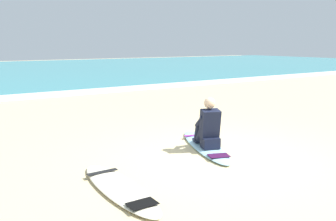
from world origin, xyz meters
TOP-DOWN VIEW (x-y plane):
  - ground_plane at (0.00, 0.00)m, footprint 80.00×80.00m
  - sea at (0.00, 22.90)m, footprint 80.00×28.00m
  - breaking_foam at (0.00, 9.20)m, footprint 80.00×0.90m
  - surfboard_main at (0.16, 0.58)m, footprint 1.31×2.39m
  - surfer_seated at (0.10, 0.42)m, footprint 0.55×0.77m
  - surfboard_spare_near at (-2.13, -0.35)m, footprint 0.54×2.14m

SIDE VIEW (x-z plane):
  - ground_plane at x=0.00m, z-range 0.00..0.00m
  - surfboard_main at x=0.16m, z-range 0.00..0.07m
  - surfboard_spare_near at x=-2.13m, z-range 0.00..0.07m
  - sea at x=0.00m, z-range 0.00..0.10m
  - breaking_foam at x=0.00m, z-range 0.00..0.11m
  - surfer_seated at x=0.10m, z-range -0.04..0.91m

